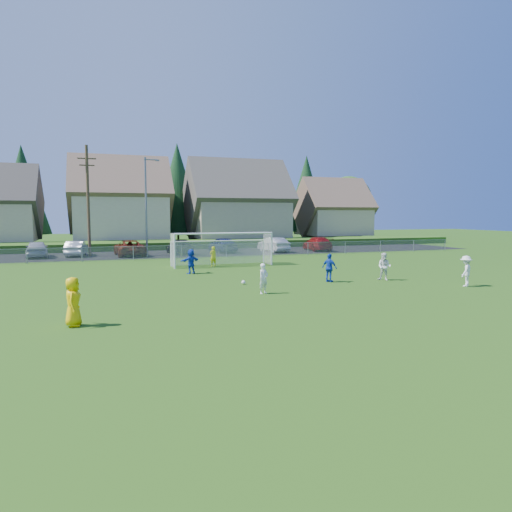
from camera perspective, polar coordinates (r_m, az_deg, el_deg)
The scene contains 24 objects.
ground at distance 19.47m, azimuth 7.71°, elevation -6.15°, with size 160.00×160.00×0.00m, color #193D0C.
asphalt_lot at distance 45.53m, azimuth -7.99°, elevation 0.37°, with size 60.00×60.00×0.00m, color black.
grass_embankment at distance 52.86m, azimuth -9.55°, elevation 1.45°, with size 70.00×6.00×0.80m, color #1E420F.
soccer_ball at distance 25.03m, azimuth -1.59°, elevation -3.31°, with size 0.22×0.22×0.22m, color white.
referee at distance 16.83m, azimuth -21.91°, elevation -5.34°, with size 0.83×0.54×1.70m, color #FFC605.
player_white_a at distance 22.02m, azimuth 0.95°, elevation -2.84°, with size 0.54×0.35×1.47m, color white.
player_white_b at distance 27.45m, azimuth 15.75°, elevation -1.29°, with size 0.78×0.61×1.60m, color white.
player_white_c at distance 26.71m, azimuth 24.76°, elevation -1.71°, with size 1.06×0.61×1.64m, color white.
player_blue_a at distance 26.09m, azimuth 9.17°, elevation -1.47°, with size 0.95×0.39×1.62m, color #133BB5.
player_blue_b at distance 29.76m, azimuth -8.13°, elevation -0.67°, with size 1.46×0.47×1.58m, color #133BB5.
goalkeeper at distance 33.62m, azimuth -5.38°, elevation -0.05°, with size 0.54×0.36×1.49m, color yellow.
car_a at distance 44.92m, azimuth -25.72°, elevation 0.80°, with size 1.78×4.43×1.51m, color #A3A7AB.
car_b at distance 44.97m, azimuth -21.56°, elevation 0.88°, with size 1.47×4.22×1.39m, color silver.
car_c at distance 43.78m, azimuth -15.54°, elevation 0.98°, with size 2.40×5.21×1.45m, color #5C180A.
car_d at distance 44.64m, azimuth -9.50°, elevation 1.15°, with size 1.96×4.83×1.40m, color black.
car_e at distance 46.08m, azimuth -4.23°, elevation 1.41°, with size 1.80×4.48×1.53m, color #161E50.
car_f at distance 46.61m, azimuth 2.18°, elevation 1.42°, with size 1.54×4.42×1.46m, color #BBBBBB.
car_g at distance 48.74m, azimuth 7.67°, elevation 1.53°, with size 2.01×4.95×1.44m, color maroon.
soccer_goal at distance 34.26m, azimuth -4.38°, elevation 1.54°, with size 7.42×1.90×2.50m.
chainlink_fence at distance 40.11m, azimuth -6.51°, elevation 0.63°, with size 52.06×0.06×1.20m.
streetlight at distance 43.26m, azimuth -13.52°, elevation 6.43°, with size 1.38×0.18×9.00m.
utility_pole at distance 44.07m, azimuth -20.25°, elevation 6.63°, with size 1.60×0.26×10.00m.
houses_row at distance 60.54m, azimuth -8.96°, elevation 8.49°, with size 53.90×11.45×13.27m.
tree_row at distance 66.56m, azimuth -10.70°, elevation 7.80°, with size 65.98×12.36×13.80m.
Camera 1 is at (-8.60, -17.05, 3.83)m, focal length 32.00 mm.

